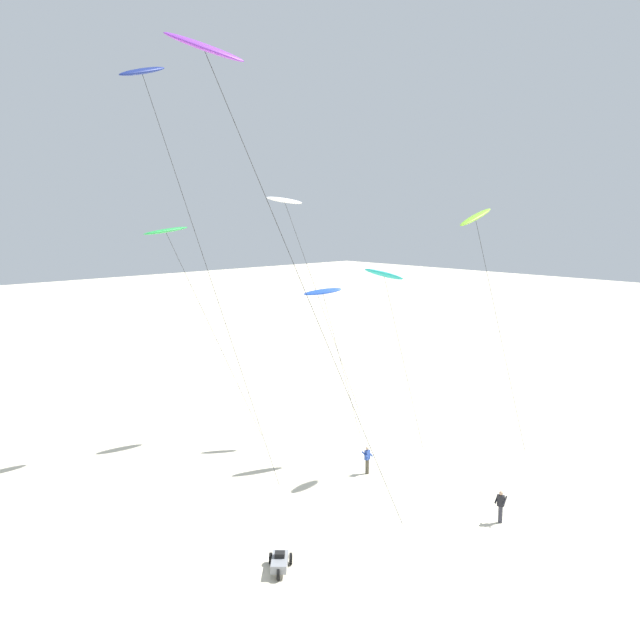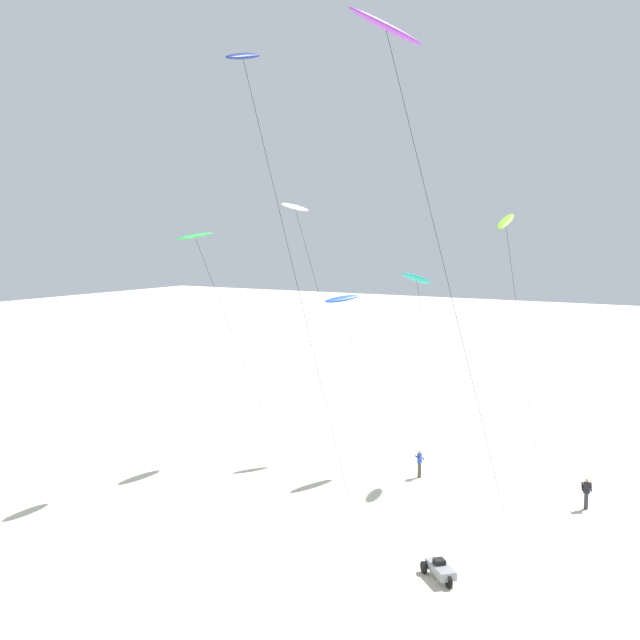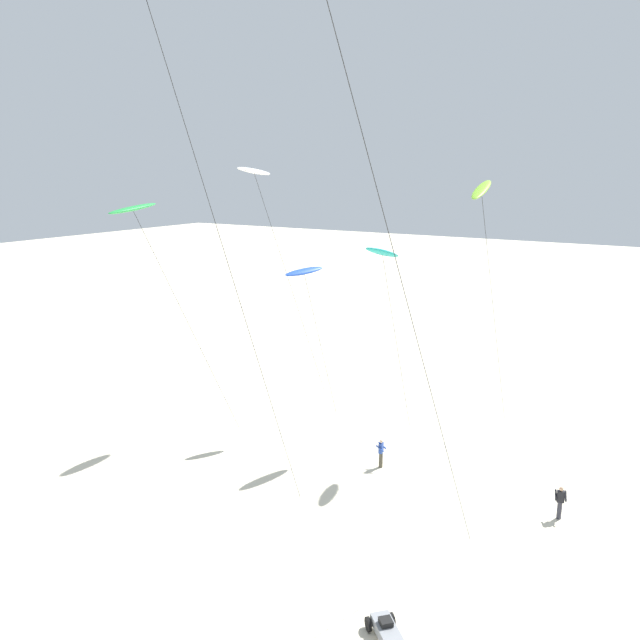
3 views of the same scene
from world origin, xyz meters
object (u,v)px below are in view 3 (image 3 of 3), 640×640
object	(u,v)px
kite_flyer_middle	(381,452)
beach_buggy	(387,631)
kite_white	(255,173)
kite_flyer_nearest	(560,502)
kite_blue	(304,273)
kite_lime	(482,192)
kite_teal	(383,254)
kite_green	(134,210)

from	to	relation	value
kite_flyer_middle	beach_buggy	size ratio (longest dim) A/B	0.87
kite_white	kite_flyer_nearest	xyz separation A→B (m)	(-2.89, -19.90, -15.26)
kite_blue	beach_buggy	xyz separation A→B (m)	(-14.86, -12.87, -9.71)
kite_flyer_nearest	kite_flyer_middle	xyz separation A→B (m)	(0.41, 9.67, 0.00)
kite_white	beach_buggy	world-z (taller)	kite_white
kite_flyer_nearest	kite_lime	bearing A→B (deg)	45.77
kite_white	beach_buggy	size ratio (longest dim) A/B	8.70
beach_buggy	kite_flyer_nearest	bearing A→B (deg)	-17.46
kite_flyer_middle	kite_blue	bearing A→B (deg)	67.46
kite_blue	kite_teal	world-z (taller)	kite_teal
kite_lime	kite_flyer_middle	bearing A→B (deg)	153.60
kite_blue	kite_teal	bearing A→B (deg)	-85.63
kite_blue	kite_flyer_middle	bearing A→B (deg)	-112.54
kite_green	kite_teal	distance (m)	13.94
kite_blue	beach_buggy	distance (m)	21.92
kite_blue	kite_green	xyz separation A→B (m)	(-8.91, 4.92, 4.12)
kite_flyer_nearest	kite_flyer_middle	world-z (taller)	same
kite_green	beach_buggy	bearing A→B (deg)	-108.49
kite_flyer_nearest	kite_flyer_middle	distance (m)	9.68
kite_teal	beach_buggy	distance (m)	20.44
kite_teal	kite_flyer_middle	size ratio (longest dim) A/B	7.35
kite_teal	kite_white	bearing A→B (deg)	95.12
kite_flyer_nearest	kite_flyer_middle	size ratio (longest dim) A/B	1.00
kite_flyer_middle	kite_teal	bearing A→B (deg)	28.03
kite_blue	kite_green	world-z (taller)	kite_green
kite_green	kite_flyer_nearest	distance (m)	25.89
kite_blue	kite_green	bearing A→B (deg)	151.07
kite_blue	kite_flyer_middle	size ratio (longest dim) A/B	6.33
kite_green	kite_flyer_middle	bearing A→B (deg)	-62.76
kite_flyer_nearest	beach_buggy	size ratio (longest dim) A/B	0.87
kite_white	kite_flyer_nearest	size ratio (longest dim) A/B	9.98
kite_flyer_nearest	kite_blue	bearing A→B (deg)	78.84
kite_lime	kite_teal	size ratio (longest dim) A/B	1.29
kite_blue	kite_green	distance (m)	10.98
kite_teal	kite_lime	bearing A→B (deg)	-59.13
kite_green	kite_white	world-z (taller)	kite_white
beach_buggy	kite_white	bearing A→B (deg)	48.28
kite_green	kite_teal	bearing A→B (deg)	-47.23
kite_lime	kite_blue	distance (m)	11.52
kite_lime	kite_teal	bearing A→B (deg)	120.87
kite_blue	kite_flyer_nearest	xyz separation A→B (m)	(-3.26, -16.52, -9.24)
kite_green	kite_flyer_nearest	xyz separation A→B (m)	(5.65, -21.44, -13.36)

